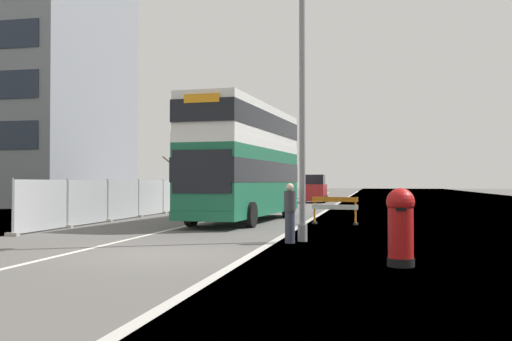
{
  "coord_description": "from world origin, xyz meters",
  "views": [
    {
      "loc": [
        5.22,
        -13.41,
        1.78
      ],
      "look_at": [
        0.91,
        7.43,
        2.2
      ],
      "focal_mm": 40.21,
      "sensor_mm": 36.0,
      "label": 1
    }
  ],
  "objects": [
    {
      "name": "roadworks_barrier",
      "position": [
        3.6,
        10.75,
        0.74
      ],
      "size": [
        1.92,
        0.69,
        1.14
      ],
      "color": "orange",
      "rests_on": "ground"
    },
    {
      "name": "construction_site_fence",
      "position": [
        -6.39,
        15.23,
        0.91
      ],
      "size": [
        0.44,
        24.0,
        1.91
      ],
      "color": "#A8AAAD",
      "rests_on": "ground"
    },
    {
      "name": "lamppost_foreground",
      "position": [
        3.11,
        3.64,
        4.56
      ],
      "size": [
        0.29,
        0.7,
        9.61
      ],
      "color": "gray",
      "rests_on": "ground"
    },
    {
      "name": "car_receding_mid",
      "position": [
        0.19,
        35.61,
        1.11
      ],
      "size": [
        2.06,
        3.93,
        2.38
      ],
      "color": "maroon",
      "rests_on": "ground"
    },
    {
      "name": "car_receding_far",
      "position": [
        -0.91,
        45.56,
        1.01
      ],
      "size": [
        2.03,
        3.81,
        2.17
      ],
      "color": "maroon",
      "rests_on": "ground"
    },
    {
      "name": "pedestrian_at_kerb",
      "position": [
        2.82,
        3.05,
        0.87
      ],
      "size": [
        0.34,
        0.34,
        1.74
      ],
      "color": "#2D3342",
      "rests_on": "ground"
    },
    {
      "name": "ground",
      "position": [
        0.56,
        0.07,
        -0.05
      ],
      "size": [
        140.0,
        280.0,
        0.1
      ],
      "color": "#565451"
    },
    {
      "name": "double_decker_bus",
      "position": [
        -0.46,
        11.68,
        2.74
      ],
      "size": [
        3.37,
        10.85,
        5.15
      ],
      "color": "#196042",
      "rests_on": "ground"
    },
    {
      "name": "car_oncoming_near",
      "position": [
        -3.41,
        26.55,
        0.96
      ],
      "size": [
        2.04,
        4.32,
        2.05
      ],
      "color": "silver",
      "rests_on": "ground"
    },
    {
      "name": "bare_tree_far_verge_near",
      "position": [
        -11.33,
        34.24,
        2.12
      ],
      "size": [
        3.03,
        2.53,
        4.26
      ],
      "color": "#4C3D2D",
      "rests_on": "ground"
    },
    {
      "name": "red_pillar_postbox",
      "position": [
        5.76,
        -0.97,
        0.91
      ],
      "size": [
        0.59,
        0.59,
        1.65
      ],
      "color": "black",
      "rests_on": "ground"
    }
  ]
}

